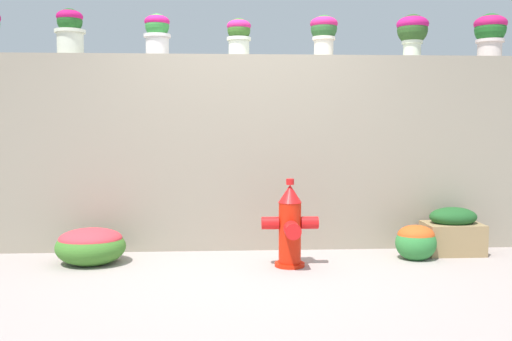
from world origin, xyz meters
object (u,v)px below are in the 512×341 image
object	(u,v)px
potted_plant_4	(324,31)
fire_hydrant	(290,227)
potted_plant_1	(70,29)
potted_plant_2	(157,32)
potted_plant_3	(239,34)
flower_bush_left	(416,241)
potted_plant_6	(490,31)
potted_plant_5	(412,30)
planter_box	(453,232)
flower_bush_right	(91,244)

from	to	relation	value
potted_plant_4	fire_hydrant	xyz separation A→B (m)	(-0.42, -0.84, -1.77)
potted_plant_1	potted_plant_2	world-z (taller)	potted_plant_1
potted_plant_1	potted_plant_4	world-z (taller)	potted_plant_1
potted_plant_1	potted_plant_2	size ratio (longest dim) A/B	1.09
potted_plant_3	potted_plant_2	bearing A→B (deg)	-179.78
potted_plant_3	flower_bush_left	xyz separation A→B (m)	(1.57, -0.62, -1.91)
potted_plant_1	potted_plant_3	xyz separation A→B (m)	(1.60, 0.02, -0.03)
potted_plant_6	fire_hydrant	world-z (taller)	potted_plant_6
potted_plant_2	potted_plant_4	bearing A→B (deg)	0.57
potted_plant_2	potted_plant_3	xyz separation A→B (m)	(0.78, 0.00, -0.02)
potted_plant_2	flower_bush_left	size ratio (longest dim) A/B	1.09
potted_plant_2	potted_plant_5	world-z (taller)	potted_plant_5
potted_plant_6	flower_bush_left	bearing A→B (deg)	-144.66
potted_plant_1	fire_hydrant	xyz separation A→B (m)	(2.00, -0.80, -1.76)
potted_plant_2	flower_bush_left	distance (m)	3.10
potted_plant_2	potted_plant_6	bearing A→B (deg)	0.75
fire_hydrant	flower_bush_left	world-z (taller)	fire_hydrant
potted_plant_1	planter_box	world-z (taller)	potted_plant_1
potted_plant_5	planter_box	size ratio (longest dim) A/B	0.81
potted_plant_3	flower_bush_right	size ratio (longest dim) A/B	0.60
potted_plant_3	potted_plant_4	bearing A→B (deg)	0.89
potted_plant_6	flower_bush_left	world-z (taller)	potted_plant_6
potted_plant_2	flower_bush_right	distance (m)	2.09
potted_plant_4	potted_plant_5	distance (m)	0.88
potted_plant_2	potted_plant_4	size ratio (longest dim) A/B	0.98
flower_bush_right	potted_plant_3	bearing A→B (deg)	25.13
potted_plant_6	fire_hydrant	bearing A→B (deg)	-157.62
flower_bush_right	planter_box	bearing A→B (deg)	3.19
potted_plant_3	potted_plant_4	world-z (taller)	potted_plant_4
potted_plant_1	flower_bush_left	xyz separation A→B (m)	(3.17, -0.60, -1.94)
potted_plant_2	potted_plant_4	xyz separation A→B (m)	(1.61, 0.02, 0.02)
flower_bush_right	potted_plant_4	bearing A→B (deg)	16.37
potted_plant_6	planter_box	size ratio (longest dim) A/B	0.85
potted_plant_2	potted_plant_6	distance (m)	3.28
potted_plant_3	potted_plant_6	size ratio (longest dim) A/B	0.82
potted_plant_6	flower_bush_right	xyz separation A→B (m)	(-3.81, -0.66, -1.96)
potted_plant_1	potted_plant_6	size ratio (longest dim) A/B	0.98
potted_plant_1	potted_plant_4	distance (m)	2.42
potted_plant_5	flower_bush_left	size ratio (longest dim) A/B	1.16
potted_plant_5	fire_hydrant	xyz separation A→B (m)	(-1.30, -0.85, -1.79)
potted_plant_4	fire_hydrant	size ratio (longest dim) A/B	0.54
potted_plant_3	potted_plant_4	distance (m)	0.83
potted_plant_6	flower_bush_right	size ratio (longest dim) A/B	0.73
potted_plant_1	potted_plant_5	world-z (taller)	potted_plant_1
potted_plant_3	fire_hydrant	size ratio (longest dim) A/B	0.48
potted_plant_1	flower_bush_right	world-z (taller)	potted_plant_1
fire_hydrant	flower_bush_right	bearing A→B (deg)	173.16
potted_plant_1	potted_plant_5	bearing A→B (deg)	0.72
flower_bush_left	flower_bush_right	world-z (taller)	flower_bush_left
potted_plant_2	fire_hydrant	world-z (taller)	potted_plant_2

